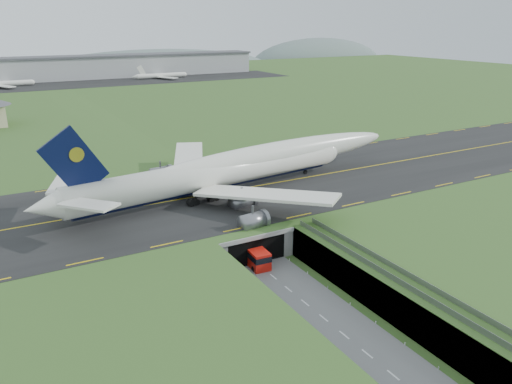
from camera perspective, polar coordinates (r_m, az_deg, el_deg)
ground at (r=88.91m, az=2.67°, el=-10.31°), size 900.00×900.00×0.00m
airfield_deck at (r=87.49m, az=2.70°, el=-8.59°), size 800.00×800.00×6.00m
trench_road at (r=83.46m, az=5.43°, el=-12.41°), size 12.00×75.00×0.20m
taxiway at (r=113.34m, az=-6.07°, el=-0.42°), size 800.00×44.00×0.18m
tunnel_portal at (r=100.53m, az=-2.32°, el=-4.58°), size 17.00×22.30×6.00m
guideway at (r=79.71m, az=17.05°, el=-10.51°), size 3.00×53.00×7.05m
jumbo_jet at (r=115.57m, az=-1.85°, el=2.85°), size 95.16×60.75×20.25m
shuttle_tram at (r=94.22m, az=-0.21°, el=-7.22°), size 3.76×8.70×3.45m
cargo_terminal at (r=368.67m, az=-23.22°, el=12.82°), size 320.00×67.00×15.60m
distant_hills at (r=509.11m, az=-17.45°, el=12.69°), size 700.00×91.00×60.00m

